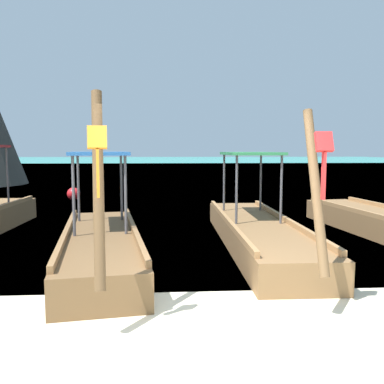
% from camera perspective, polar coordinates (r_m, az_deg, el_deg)
% --- Properties ---
extents(ground, '(120.00, 120.00, 0.00)m').
position_cam_1_polar(ground, '(4.70, 2.79, -19.13)').
color(ground, beige).
extents(sea_water, '(120.00, 120.00, 0.00)m').
position_cam_1_polar(sea_water, '(65.69, -3.21, 3.99)').
color(sea_water, '#2DB29E').
rests_on(sea_water, ground).
extents(longtail_boat_orange_ribbon, '(2.00, 5.77, 2.66)m').
position_cam_1_polar(longtail_boat_orange_ribbon, '(7.60, -12.32, -6.90)').
color(longtail_boat_orange_ribbon, brown).
rests_on(longtail_boat_orange_ribbon, ground).
extents(longtail_boat_red_ribbon, '(1.34, 6.98, 2.51)m').
position_cam_1_polar(longtail_boat_red_ribbon, '(8.79, 8.82, -5.21)').
color(longtail_boat_red_ribbon, brown).
rests_on(longtail_boat_red_ribbon, ground).
extents(mooring_buoy_near, '(0.51, 0.51, 0.51)m').
position_cam_1_polar(mooring_buoy_near, '(17.18, -15.87, -0.24)').
color(mooring_buoy_near, red).
rests_on(mooring_buoy_near, sea_water).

